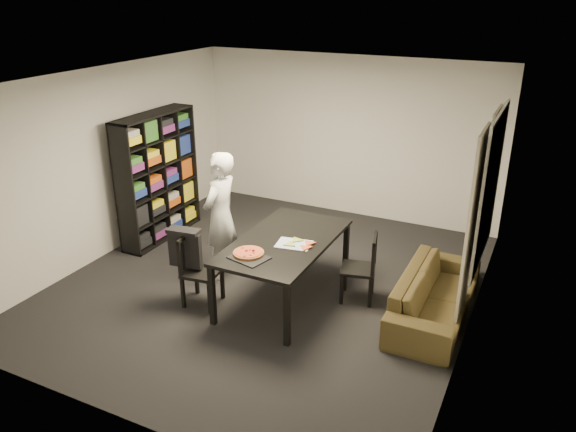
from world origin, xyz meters
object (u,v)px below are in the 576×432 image
at_px(chair_left, 195,265).
at_px(pepperoni_pizza, 249,253).
at_px(dining_table, 284,245).
at_px(chair_right, 365,264).
at_px(sofa, 435,295).
at_px(person, 221,216).
at_px(baking_tray, 249,258).
at_px(bookshelf, 158,177).

distance_m(chair_left, pepperoni_pizza, 0.78).
relative_size(dining_table, chair_left, 2.12).
height_order(chair_left, chair_right, chair_left).
bearing_deg(sofa, person, 94.59).
xyz_separation_m(chair_left, person, (-0.08, 0.72, 0.34)).
height_order(chair_right, baking_tray, chair_right).
height_order(bookshelf, baking_tray, bookshelf).
height_order(person, baking_tray, person).
distance_m(dining_table, pepperoni_pizza, 0.57).
bearing_deg(person, baking_tray, 47.76).
height_order(chair_left, sofa, chair_left).
height_order(dining_table, chair_right, chair_right).
bearing_deg(dining_table, sofa, 12.20).
relative_size(baking_tray, sofa, 0.21).
height_order(dining_table, chair_left, chair_left).
relative_size(dining_table, pepperoni_pizza, 5.34).
relative_size(chair_right, pepperoni_pizza, 2.45).
bearing_deg(baking_tray, pepperoni_pizza, 123.69).
relative_size(chair_left, chair_right, 1.03).
height_order(bookshelf, sofa, bookshelf).
xyz_separation_m(chair_left, sofa, (2.66, 0.94, -0.23)).
xyz_separation_m(dining_table, sofa, (1.75, 0.38, -0.43)).
xyz_separation_m(dining_table, person, (-0.99, 0.16, 0.14)).
bearing_deg(chair_left, sofa, -77.85).
xyz_separation_m(bookshelf, chair_left, (1.59, -1.39, -0.45)).
distance_m(person, baking_tray, 1.14).
relative_size(bookshelf, chair_left, 2.16).
bearing_deg(bookshelf, chair_left, -41.23).
xyz_separation_m(dining_table, chair_left, (-0.91, -0.56, -0.21)).
xyz_separation_m(chair_left, baking_tray, (0.77, -0.04, 0.28)).
xyz_separation_m(bookshelf, pepperoni_pizza, (2.31, -1.36, -0.15)).
distance_m(chair_right, sofa, 0.88).
bearing_deg(chair_right, person, -96.87).
bearing_deg(baking_tray, dining_table, 76.69).
relative_size(chair_right, baking_tray, 2.14).
height_order(bookshelf, dining_table, bookshelf).
distance_m(chair_left, chair_right, 2.04).
relative_size(person, baking_tray, 4.23).
xyz_separation_m(bookshelf, baking_tray, (2.36, -1.43, -0.17)).
relative_size(dining_table, sofa, 0.99).
relative_size(bookshelf, person, 1.12).
distance_m(person, pepperoni_pizza, 1.06).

